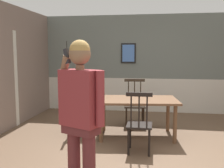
{
  "coord_description": "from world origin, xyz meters",
  "views": [
    {
      "loc": [
        0.03,
        -4.06,
        1.61
      ],
      "look_at": [
        -0.49,
        -0.72,
        1.21
      ],
      "focal_mm": 41.86,
      "sensor_mm": 36.0,
      "label": 1
    }
  ],
  "objects_px": {
    "chair_by_doorway": "(139,124)",
    "person_figure": "(81,109)",
    "chair_near_window": "(77,112)",
    "dining_table": "(137,104)",
    "chair_at_table_head": "(135,104)"
  },
  "relations": [
    {
      "from": "chair_at_table_head",
      "to": "person_figure",
      "type": "bearing_deg",
      "value": 77.46
    },
    {
      "from": "dining_table",
      "to": "person_figure",
      "type": "height_order",
      "value": "person_figure"
    },
    {
      "from": "dining_table",
      "to": "person_figure",
      "type": "xyz_separation_m",
      "value": [
        -0.45,
        -2.31,
        0.37
      ]
    },
    {
      "from": "chair_by_doorway",
      "to": "chair_at_table_head",
      "type": "distance_m",
      "value": 1.72
    },
    {
      "from": "dining_table",
      "to": "chair_at_table_head",
      "type": "distance_m",
      "value": 0.88
    },
    {
      "from": "chair_by_doorway",
      "to": "person_figure",
      "type": "relative_size",
      "value": 0.58
    },
    {
      "from": "dining_table",
      "to": "chair_near_window",
      "type": "relative_size",
      "value": 1.72
    },
    {
      "from": "chair_by_doorway",
      "to": "dining_table",
      "type": "bearing_deg",
      "value": 96.32
    },
    {
      "from": "chair_near_window",
      "to": "person_figure",
      "type": "height_order",
      "value": "person_figure"
    },
    {
      "from": "chair_near_window",
      "to": "person_figure",
      "type": "xyz_separation_m",
      "value": [
        0.69,
        -2.18,
        0.56
      ]
    },
    {
      "from": "chair_near_window",
      "to": "chair_by_doorway",
      "type": "bearing_deg",
      "value": 48.7
    },
    {
      "from": "person_figure",
      "to": "chair_at_table_head",
      "type": "bearing_deg",
      "value": -71.95
    },
    {
      "from": "chair_by_doorway",
      "to": "person_figure",
      "type": "bearing_deg",
      "value": -110.54
    },
    {
      "from": "chair_near_window",
      "to": "chair_by_doorway",
      "type": "distance_m",
      "value": 1.43
    },
    {
      "from": "chair_by_doorway",
      "to": "person_figure",
      "type": "distance_m",
      "value": 1.65
    }
  ]
}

